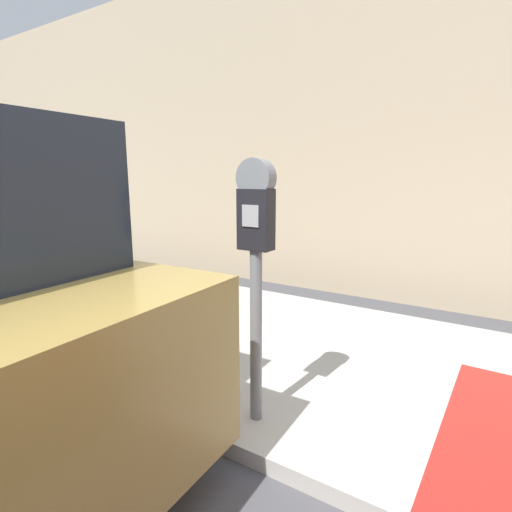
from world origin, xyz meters
name	(u,v)px	position (x,y,z in m)	size (l,w,h in m)	color
sidewalk	(375,372)	(0.00, 2.20, 0.05)	(24.00, 2.80, 0.11)	#ADAAA3
building_facade	(442,115)	(0.00, 4.49, 2.33)	(24.00, 0.30, 4.65)	tan
parking_meter	(256,250)	(-0.45, 1.09, 1.20)	(0.22, 0.12, 1.62)	slate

